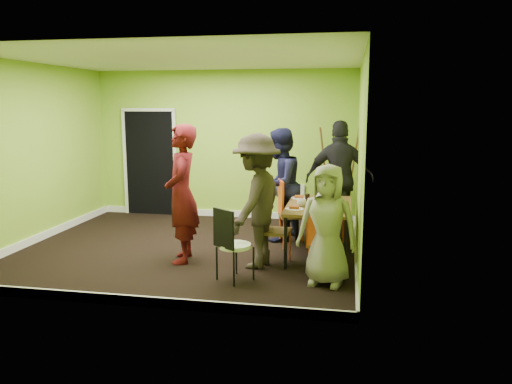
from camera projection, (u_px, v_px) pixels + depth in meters
ground at (189, 248)px, 7.59m from camera, size 5.00×5.00×0.00m
room_walls at (187, 184)px, 7.46m from camera, size 5.04×4.54×2.82m
dining_table at (319, 208)px, 7.12m from camera, size 0.90×1.50×0.75m
chair_left_far at (288, 209)px, 7.64m from camera, size 0.53×0.53×1.02m
chair_left_near at (269, 224)px, 6.79m from camera, size 0.44×0.43×0.98m
chair_back_end at (334, 200)px, 8.08m from camera, size 0.38×0.45×0.89m
chair_front_end at (323, 239)px, 6.25m from camera, size 0.42×0.42×0.86m
chair_bentwood at (231, 241)px, 6.09m from camera, size 0.50×0.50×0.92m
easel at (338, 177)px, 8.90m from camera, size 0.71×0.67×1.78m
plate_near_left at (299, 198)px, 7.55m from camera, size 0.24×0.24×0.01m
plate_near_right at (294, 209)px, 6.76m from camera, size 0.25×0.25×0.01m
plate_far_back at (324, 197)px, 7.65m from camera, size 0.24×0.24×0.01m
plate_far_front at (316, 212)px, 6.61m from camera, size 0.21×0.21×0.01m
plate_wall_back at (333, 203)px, 7.16m from camera, size 0.26×0.26×0.01m
plate_wall_front at (340, 208)px, 6.83m from camera, size 0.22×0.22×0.01m
thermos at (320, 197)px, 7.07m from camera, size 0.08×0.08×0.23m
blue_bottle at (333, 203)px, 6.69m from camera, size 0.07×0.07×0.19m
orange_bottle at (320, 199)px, 7.33m from camera, size 0.03×0.03×0.08m
glass_mid at (307, 198)px, 7.35m from camera, size 0.07×0.07×0.11m
glass_back at (329, 196)px, 7.49m from camera, size 0.07×0.07×0.09m
glass_front at (328, 208)px, 6.64m from camera, size 0.07×0.07×0.10m
cup_a at (302, 203)px, 6.97m from camera, size 0.12×0.12×0.10m
cup_b at (335, 201)px, 7.16m from camera, size 0.09×0.09×0.08m
person_standing at (182, 194)px, 6.82m from camera, size 0.60×0.78×1.90m
person_left_far at (279, 185)px, 7.94m from camera, size 0.93×1.05×1.79m
person_left_near at (256, 201)px, 6.60m from camera, size 0.90×1.27×1.79m
person_back_end at (340, 179)px, 8.16m from camera, size 1.15×0.55×1.91m
person_front_end at (327, 225)px, 5.96m from camera, size 0.80×0.60×1.47m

